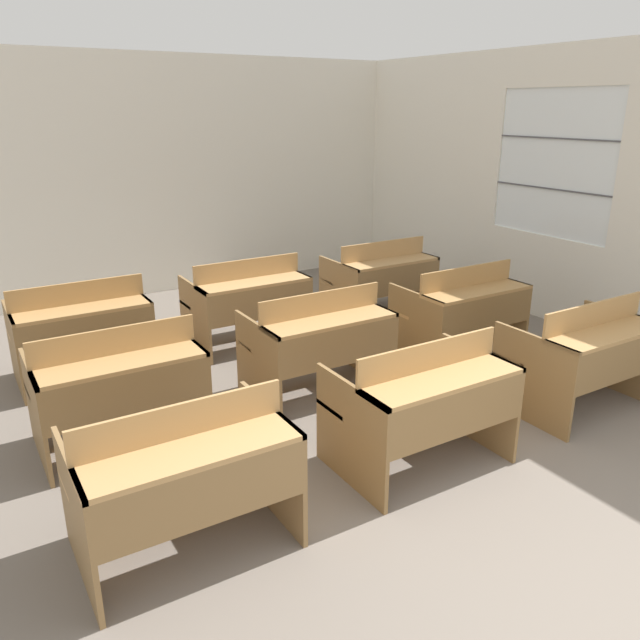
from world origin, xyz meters
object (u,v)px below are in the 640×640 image
bench_front_right (584,353)px  bench_second_left (118,384)px  bench_front_center (423,401)px  bench_third_left (81,328)px  bench_front_left (183,474)px  bench_third_center (247,300)px  bench_second_right (462,309)px  bench_second_center (319,340)px  bench_third_right (381,278)px

bench_front_right → bench_second_left: 3.53m
bench_front_center → bench_third_left: size_ratio=1.00×
bench_front_left → bench_third_center: size_ratio=1.00×
bench_front_right → bench_second_right: same height
bench_second_right → bench_third_center: size_ratio=1.00×
bench_second_left → bench_second_right: bearing=0.2°
bench_second_center → bench_third_center: 1.34m
bench_front_right → bench_third_left: (-3.25, 2.66, 0.00)m
bench_second_center → bench_third_left: size_ratio=1.00×
bench_front_center → bench_second_left: 2.10m
bench_front_center → bench_second_left: bearing=141.3°
bench_second_left → bench_third_left: size_ratio=1.00×
bench_front_left → bench_third_right: size_ratio=1.00×
bench_front_left → bench_second_right: 3.51m
bench_third_right → bench_front_left: bearing=-140.9°
bench_front_center → bench_third_right: (1.63, 2.65, 0.00)m
bench_front_center → bench_third_center: (-0.02, 2.66, 0.00)m
bench_second_left → bench_third_right: (3.27, 1.34, 0.00)m
bench_front_center → bench_third_left: (-1.62, 2.65, 0.00)m
bench_third_center → bench_second_center: bearing=-88.9°
bench_front_center → bench_third_left: same height
bench_third_right → bench_third_center: bearing=179.9°
bench_second_center → bench_third_center: (-0.03, 1.33, 0.00)m
bench_third_right → bench_third_left: bearing=-179.9°
bench_second_right → bench_third_left: same height
bench_front_right → bench_third_right: (-0.00, 2.66, 0.00)m
bench_third_left → bench_third_center: same height
bench_second_right → bench_third_center: bearing=140.8°
bench_front_left → bench_second_center: bearing=38.9°
bench_second_center → bench_second_right: 1.60m
bench_second_left → bench_third_left: same height
bench_second_left → bench_second_right: same height
bench_front_right → bench_third_center: 3.14m
bench_front_left → bench_front_right: size_ratio=1.00×
bench_third_left → bench_third_center: bearing=0.2°
bench_front_left → bench_front_center: 1.64m
bench_front_left → bench_front_center: bearing=0.2°
bench_front_center → bench_third_right: 3.11m
bench_third_left → bench_front_right: bearing=-39.3°
bench_front_left → bench_third_center: 3.11m
bench_second_right → bench_second_center: bearing=-179.8°
bench_third_center → bench_second_right: bearing=-39.2°
bench_second_left → bench_third_center: 2.10m
bench_second_right → bench_third_center: (-1.63, 1.33, 0.00)m
bench_third_left → bench_second_center: bearing=-39.3°
bench_front_right → bench_second_center: same height
bench_front_left → bench_second_left: (-0.00, 1.32, 0.00)m
bench_front_right → bench_second_left: same height
bench_front_left → bench_third_left: size_ratio=1.00×
bench_front_center → bench_second_left: size_ratio=1.00×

